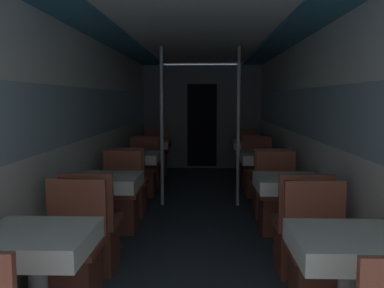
# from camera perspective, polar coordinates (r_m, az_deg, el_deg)

# --- Properties ---
(wall_left) EXTENTS (0.05, 10.35, 2.24)m
(wall_left) POSITION_cam_1_polar(r_m,az_deg,el_deg) (5.41, -12.96, 2.01)
(wall_left) COLOR silver
(wall_left) RESTS_ON ground_plane
(wall_right) EXTENTS (0.05, 10.35, 2.24)m
(wall_right) POSITION_cam_1_polar(r_m,az_deg,el_deg) (5.37, 14.95, 1.93)
(wall_right) COLOR silver
(wall_right) RESTS_ON ground_plane
(ceiling_panel) EXTENTS (2.60, 10.35, 0.07)m
(ceiling_panel) POSITION_cam_1_polar(r_m,az_deg,el_deg) (5.28, 0.96, 14.38)
(ceiling_panel) COLOR white
(ceiling_panel) RESTS_ON wall_left
(bulkhead_far) EXTENTS (2.55, 0.09, 2.24)m
(bulkhead_far) POSITION_cam_1_polar(r_m,az_deg,el_deg) (9.33, 1.35, 3.58)
(bulkhead_far) COLOR slate
(bulkhead_far) RESTS_ON ground_plane
(dining_table_left_0) EXTENTS (0.64, 0.64, 0.75)m
(dining_table_left_0) POSITION_cam_1_polar(r_m,az_deg,el_deg) (2.73, -19.99, -13.09)
(dining_table_left_0) COLOR #4C4C51
(dining_table_left_0) RESTS_ON ground_plane
(chair_left_far_0) EXTENTS (0.45, 0.45, 0.91)m
(chair_left_far_0) POSITION_cam_1_polar(r_m,az_deg,el_deg) (3.37, -15.90, -15.55)
(chair_left_far_0) COLOR brown
(chair_left_far_0) RESTS_ON ground_plane
(dining_table_left_1) EXTENTS (0.64, 0.64, 0.75)m
(dining_table_left_1) POSITION_cam_1_polar(r_m,az_deg,el_deg) (4.39, -11.20, -5.59)
(dining_table_left_1) COLOR #4C4C51
(dining_table_left_1) RESTS_ON ground_plane
(chair_left_near_1) EXTENTS (0.45, 0.45, 0.91)m
(chair_left_near_1) POSITION_cam_1_polar(r_m,az_deg,el_deg) (3.93, -13.07, -12.30)
(chair_left_near_1) COLOR brown
(chair_left_near_1) RESTS_ON ground_plane
(chair_left_far_1) EXTENTS (0.45, 0.45, 0.91)m
(chair_left_far_1) POSITION_cam_1_polar(r_m,az_deg,el_deg) (5.04, -9.59, -8.14)
(chair_left_far_1) COLOR brown
(chair_left_far_1) RESTS_ON ground_plane
(dining_table_left_2) EXTENTS (0.64, 0.64, 0.75)m
(dining_table_left_2) POSITION_cam_1_polar(r_m,az_deg,el_deg) (6.14, -7.40, -2.22)
(dining_table_left_2) COLOR #4C4C51
(dining_table_left_2) RESTS_ON ground_plane
(chair_left_near_2) EXTENTS (0.45, 0.45, 0.91)m
(chair_left_near_2) POSITION_cam_1_polar(r_m,az_deg,el_deg) (5.63, -8.32, -6.60)
(chair_left_near_2) COLOR brown
(chair_left_near_2) RESTS_ON ground_plane
(chair_left_far_2) EXTENTS (0.45, 0.45, 0.91)m
(chair_left_far_2) POSITION_cam_1_polar(r_m,az_deg,el_deg) (6.77, -6.56, -4.43)
(chair_left_far_2) COLOR brown
(chair_left_far_2) RESTS_ON ground_plane
(support_pole_left_2) EXTENTS (0.05, 0.05, 2.24)m
(support_pole_left_2) POSITION_cam_1_polar(r_m,az_deg,el_deg) (6.04, -4.05, 2.28)
(support_pole_left_2) COLOR silver
(support_pole_left_2) RESTS_ON ground_plane
(dining_table_left_3) EXTENTS (0.64, 0.64, 0.75)m
(dining_table_left_3) POSITION_cam_1_polar(r_m,az_deg,el_deg) (7.91, -5.31, -0.35)
(dining_table_left_3) COLOR #4C4C51
(dining_table_left_3) RESTS_ON ground_plane
(chair_left_near_3) EXTENTS (0.45, 0.45, 0.91)m
(chair_left_near_3) POSITION_cam_1_polar(r_m,az_deg,el_deg) (7.38, -5.85, -3.55)
(chair_left_near_3) COLOR brown
(chair_left_near_3) RESTS_ON ground_plane
(chair_left_far_3) EXTENTS (0.45, 0.45, 0.91)m
(chair_left_far_3) POSITION_cam_1_polar(r_m,az_deg,el_deg) (8.54, -4.79, -2.23)
(chair_left_far_3) COLOR brown
(chair_left_far_3) RESTS_ON ground_plane
(dining_table_right_0) EXTENTS (0.64, 0.64, 0.75)m
(dining_table_right_0) POSITION_cam_1_polar(r_m,az_deg,el_deg) (2.67, 20.17, -13.51)
(dining_table_right_0) COLOR #4C4C51
(dining_table_right_0) RESTS_ON ground_plane
(chair_right_far_0) EXTENTS (0.45, 0.45, 0.91)m
(chair_right_far_0) POSITION_cam_1_polar(r_m,az_deg,el_deg) (3.32, 16.63, -15.88)
(chair_right_far_0) COLOR brown
(chair_right_far_0) RESTS_ON ground_plane
(dining_table_right_1) EXTENTS (0.64, 0.64, 0.75)m
(dining_table_right_1) POSITION_cam_1_polar(r_m,az_deg,el_deg) (4.36, 12.71, -5.71)
(dining_table_right_1) COLOR #4C4C51
(dining_table_right_1) RESTS_ON ground_plane
(chair_right_near_1) EXTENTS (0.45, 0.45, 0.91)m
(chair_right_near_1) POSITION_cam_1_polar(r_m,az_deg,el_deg) (3.89, 14.25, -12.52)
(chair_right_near_1) COLOR brown
(chair_right_near_1) RESTS_ON ground_plane
(chair_right_far_1) EXTENTS (0.45, 0.45, 0.91)m
(chair_right_far_1) POSITION_cam_1_polar(r_m,az_deg,el_deg) (5.01, 11.34, -8.26)
(chair_right_far_1) COLOR brown
(chair_right_far_1) RESTS_ON ground_plane
(dining_table_right_2) EXTENTS (0.64, 0.64, 0.75)m
(dining_table_right_2) POSITION_cam_1_polar(r_m,az_deg,el_deg) (6.12, 9.54, -2.29)
(dining_table_right_2) COLOR #4C4C51
(dining_table_right_2) RESTS_ON ground_plane
(chair_right_near_2) EXTENTS (0.45, 0.45, 0.91)m
(chair_right_near_2) POSITION_cam_1_polar(r_m,az_deg,el_deg) (5.60, 10.29, -6.70)
(chair_right_near_2) COLOR brown
(chair_right_near_2) RESTS_ON ground_plane
(chair_right_far_2) EXTENTS (0.45, 0.45, 0.91)m
(chair_right_far_2) POSITION_cam_1_polar(r_m,az_deg,el_deg) (6.75, 8.82, -4.50)
(chair_right_far_2) COLOR brown
(chair_right_far_2) RESTS_ON ground_plane
(support_pole_right_2) EXTENTS (0.05, 0.05, 2.24)m
(support_pole_right_2) POSITION_cam_1_polar(r_m,az_deg,el_deg) (6.03, 6.19, 2.25)
(support_pole_right_2) COLOR silver
(support_pole_right_2) RESTS_ON ground_plane
(dining_table_right_3) EXTENTS (0.64, 0.64, 0.75)m
(dining_table_right_3) POSITION_cam_1_polar(r_m,az_deg,el_deg) (7.89, 7.81, -0.39)
(dining_table_right_3) COLOR #4C4C51
(dining_table_right_3) RESTS_ON ground_plane
(chair_right_near_3) EXTENTS (0.45, 0.45, 0.91)m
(chair_right_near_3) POSITION_cam_1_polar(r_m,az_deg,el_deg) (7.36, 8.24, -3.61)
(chair_right_near_3) COLOR brown
(chair_right_near_3) RESTS_ON ground_plane
(chair_right_far_3) EXTENTS (0.45, 0.45, 0.91)m
(chair_right_far_3) POSITION_cam_1_polar(r_m,az_deg,el_deg) (8.52, 7.36, -2.28)
(chair_right_far_3) COLOR brown
(chair_right_far_3) RESTS_ON ground_plane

